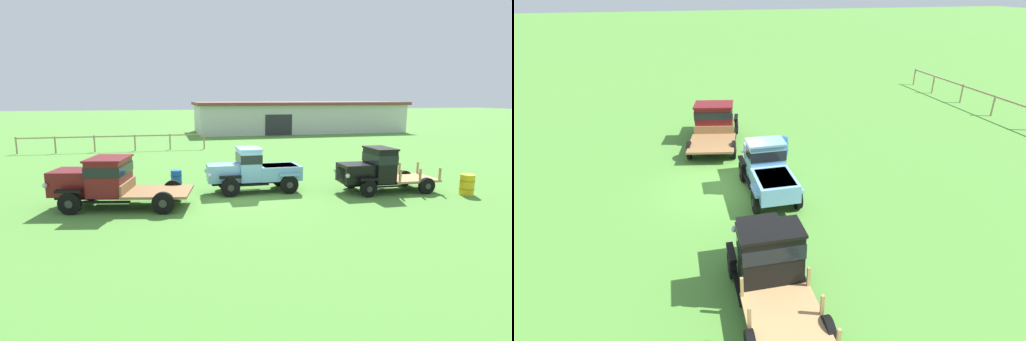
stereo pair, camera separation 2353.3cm
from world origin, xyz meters
The scene contains 8 objects.
ground_plane centered at (0.00, 0.00, 0.00)m, with size 240.00×240.00×0.00m, color #518E38.
farm_shed centered at (13.70, 32.07, 1.91)m, with size 26.29×9.49×3.78m.
paddock_fence centered at (-7.19, 17.81, 0.95)m, with size 14.87×0.44×1.34m.
vintage_truck_foreground_near centered at (-5.69, 0.04, 1.13)m, with size 5.85×3.25×2.06m.
vintage_truck_second_in_line centered at (0.78, 1.30, 1.05)m, with size 4.50×1.90×2.12m.
vintage_truck_midrow_center centered at (6.43, -0.05, 1.06)m, with size 4.79×2.16×2.12m.
oil_drum_beside_row centered at (-2.76, 2.97, 0.44)m, with size 0.56×0.56×0.89m.
oil_drum_near_fence centered at (10.24, -1.54, 0.47)m, with size 0.66×0.66×0.95m.
Camera 1 is at (-3.36, -16.78, 4.48)m, focal length 28.00 mm.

